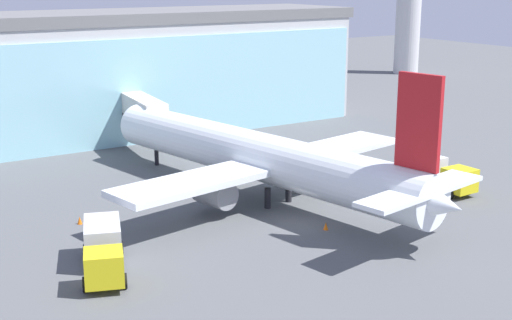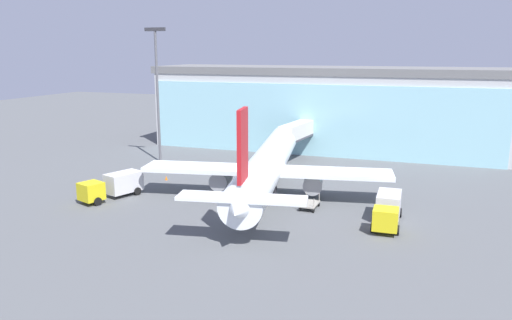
{
  "view_description": "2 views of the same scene",
  "coord_description": "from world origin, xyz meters",
  "px_view_note": "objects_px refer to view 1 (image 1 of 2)",
  "views": [
    {
      "loc": [
        -29.2,
        -39.84,
        17.57
      ],
      "look_at": [
        0.17,
        6.98,
        3.14
      ],
      "focal_mm": 50.0,
      "sensor_mm": 36.0,
      "label": 1
    },
    {
      "loc": [
        18.08,
        -45.75,
        16.21
      ],
      "look_at": [
        -1.02,
        6.18,
        4.07
      ],
      "focal_mm": 35.0,
      "sensor_mm": 36.0,
      "label": 2
    }
  ],
  "objects_px": {
    "airplane": "(260,157)",
    "catering_truck": "(103,248)",
    "baggage_cart": "(343,192)",
    "safety_cone_wingtip": "(80,220)",
    "jet_bridge": "(140,110)",
    "fuel_truck": "(433,171)",
    "safety_cone_nose": "(326,226)"
  },
  "relations": [
    {
      "from": "airplane",
      "to": "fuel_truck",
      "type": "bearing_deg",
      "value": -121.31
    },
    {
      "from": "airplane",
      "to": "baggage_cart",
      "type": "relative_size",
      "value": 13.09
    },
    {
      "from": "catering_truck",
      "to": "safety_cone_nose",
      "type": "xyz_separation_m",
      "value": [
        15.89,
        -1.49,
        -1.19
      ]
    },
    {
      "from": "jet_bridge",
      "to": "safety_cone_wingtip",
      "type": "relative_size",
      "value": 20.63
    },
    {
      "from": "fuel_truck",
      "to": "safety_cone_wingtip",
      "type": "height_order",
      "value": "fuel_truck"
    },
    {
      "from": "catering_truck",
      "to": "safety_cone_nose",
      "type": "distance_m",
      "value": 16.0
    },
    {
      "from": "jet_bridge",
      "to": "baggage_cart",
      "type": "bearing_deg",
      "value": -155.85
    },
    {
      "from": "airplane",
      "to": "baggage_cart",
      "type": "height_order",
      "value": "airplane"
    },
    {
      "from": "baggage_cart",
      "to": "fuel_truck",
      "type": "bearing_deg",
      "value": 77.68
    },
    {
      "from": "baggage_cart",
      "to": "safety_cone_wingtip",
      "type": "xyz_separation_m",
      "value": [
        -20.2,
        5.22,
        -0.23
      ]
    },
    {
      "from": "airplane",
      "to": "catering_truck",
      "type": "relative_size",
      "value": 4.86
    },
    {
      "from": "jet_bridge",
      "to": "fuel_truck",
      "type": "distance_m",
      "value": 29.79
    },
    {
      "from": "baggage_cart",
      "to": "safety_cone_nose",
      "type": "relative_size",
      "value": 5.14
    },
    {
      "from": "fuel_truck",
      "to": "baggage_cart",
      "type": "relative_size",
      "value": 2.61
    },
    {
      "from": "jet_bridge",
      "to": "catering_truck",
      "type": "relative_size",
      "value": 1.49
    },
    {
      "from": "airplane",
      "to": "baggage_cart",
      "type": "distance_m",
      "value": 7.38
    },
    {
      "from": "catering_truck",
      "to": "safety_cone_wingtip",
      "type": "distance_m",
      "value": 9.16
    },
    {
      "from": "safety_cone_nose",
      "to": "safety_cone_wingtip",
      "type": "relative_size",
      "value": 1.0
    },
    {
      "from": "airplane",
      "to": "fuel_truck",
      "type": "relative_size",
      "value": 5.02
    },
    {
      "from": "baggage_cart",
      "to": "safety_cone_nose",
      "type": "distance_m",
      "value": 7.8
    },
    {
      "from": "airplane",
      "to": "baggage_cart",
      "type": "xyz_separation_m",
      "value": [
        5.88,
        -3.31,
        -2.98
      ]
    },
    {
      "from": "airplane",
      "to": "catering_truck",
      "type": "distance_m",
      "value": 17.41
    },
    {
      "from": "fuel_truck",
      "to": "airplane",
      "type": "bearing_deg",
      "value": -112.3
    },
    {
      "from": "airplane",
      "to": "fuel_truck",
      "type": "xyz_separation_m",
      "value": [
        13.97,
        -5.21,
        -2.01
      ]
    },
    {
      "from": "fuel_truck",
      "to": "baggage_cart",
      "type": "height_order",
      "value": "fuel_truck"
    },
    {
      "from": "safety_cone_wingtip",
      "to": "jet_bridge",
      "type": "bearing_deg",
      "value": 55.04
    },
    {
      "from": "catering_truck",
      "to": "airplane",
      "type": "bearing_deg",
      "value": 133.46
    },
    {
      "from": "baggage_cart",
      "to": "airplane",
      "type": "bearing_deg",
      "value": -118.47
    },
    {
      "from": "safety_cone_nose",
      "to": "catering_truck",
      "type": "bearing_deg",
      "value": 174.65
    },
    {
      "from": "jet_bridge",
      "to": "safety_cone_wingtip",
      "type": "bearing_deg",
      "value": 151.18
    },
    {
      "from": "catering_truck",
      "to": "safety_cone_wingtip",
      "type": "bearing_deg",
      "value": -169.97
    },
    {
      "from": "jet_bridge",
      "to": "baggage_cart",
      "type": "xyz_separation_m",
      "value": [
        7.57,
        -23.28,
        -3.82
      ]
    }
  ]
}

